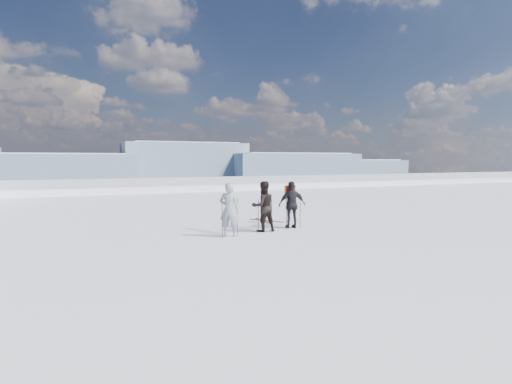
# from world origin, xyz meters

# --- Properties ---
(lake_basin) EXTENTS (820.00, 820.00, 71.62)m
(lake_basin) POSITION_xyz_m (0.00, 30.00, -6.50)
(lake_basin) COLOR white
(lake_basin) RESTS_ON ground
(far_mountain_range) EXTENTS (770.00, 110.00, 53.00)m
(far_mountain_range) POSITION_xyz_m (29.60, 454.78, -7.19)
(far_mountain_range) COLOR slate
(far_mountain_range) RESTS_ON ground
(skier_grey) EXTENTS (0.81, 0.74, 1.86)m
(skier_grey) POSITION_xyz_m (-3.64, 2.89, 0.93)
(skier_grey) COLOR gray
(skier_grey) RESTS_ON ground
(skier_dark) EXTENTS (0.90, 0.70, 1.85)m
(skier_dark) POSITION_xyz_m (-2.18, 3.30, 0.93)
(skier_dark) COLOR black
(skier_dark) RESTS_ON ground
(skier_pack) EXTENTS (1.12, 0.61, 1.81)m
(skier_pack) POSITION_xyz_m (-0.88, 3.52, 0.90)
(skier_pack) COLOR black
(skier_pack) RESTS_ON ground
(backpack) EXTENTS (0.42, 0.28, 0.49)m
(backpack) POSITION_xyz_m (-0.83, 3.77, 2.05)
(backpack) COLOR red
(backpack) RESTS_ON skier_pack
(ski_poles) EXTENTS (3.37, 0.72, 1.34)m
(ski_poles) POSITION_xyz_m (-2.23, 3.15, 0.64)
(ski_poles) COLOR black
(ski_poles) RESTS_ON ground
(skis_loose) EXTENTS (1.06, 1.70, 0.03)m
(skis_loose) POSITION_xyz_m (-1.11, 5.54, 0.01)
(skis_loose) COLOR black
(skis_loose) RESTS_ON ground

